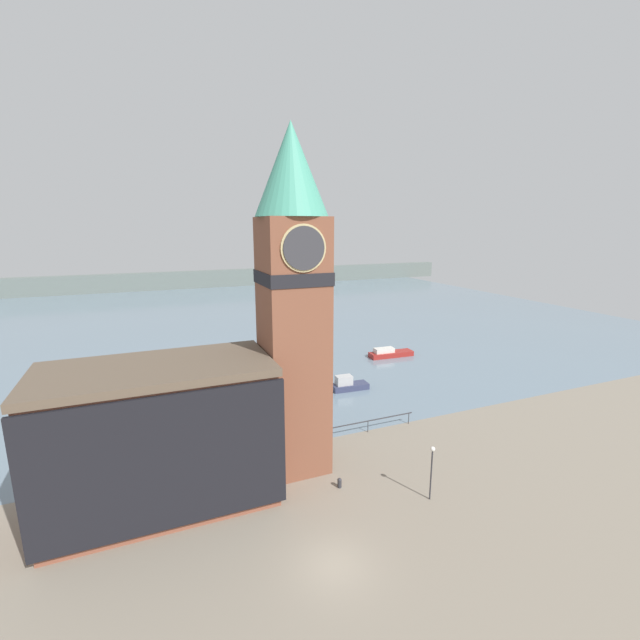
{
  "coord_description": "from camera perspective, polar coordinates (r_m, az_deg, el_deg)",
  "views": [
    {
      "loc": [
        -8.29,
        -17.89,
        17.91
      ],
      "look_at": [
        2.35,
        7.69,
        11.83
      ],
      "focal_mm": 24.0,
      "sensor_mm": 36.0,
      "label": 1
    }
  ],
  "objects": [
    {
      "name": "ground_plane",
      "position": [
        26.64,
        1.94,
        -29.89
      ],
      "size": [
        160.0,
        160.0,
        0.0
      ],
      "primitive_type": "plane",
      "color": "gray"
    },
    {
      "name": "water",
      "position": [
        93.08,
        -17.04,
        0.73
      ],
      "size": [
        160.0,
        120.0,
        0.0
      ],
      "color": "slate",
      "rests_on": "ground_plane"
    },
    {
      "name": "far_shoreline",
      "position": [
        132.13,
        -18.9,
        5.02
      ],
      "size": [
        180.0,
        3.0,
        5.0
      ],
      "color": "slate",
      "rests_on": "water"
    },
    {
      "name": "pier_railing",
      "position": [
        39.17,
        6.42,
        -13.38
      ],
      "size": [
        9.17,
        0.08,
        1.09
      ],
      "color": "#333338",
      "rests_on": "ground_plane"
    },
    {
      "name": "clock_tower",
      "position": [
        30.13,
        -3.61,
        3.14
      ],
      "size": [
        4.98,
        4.98,
        24.65
      ],
      "color": "brown",
      "rests_on": "ground_plane"
    },
    {
      "name": "pier_building",
      "position": [
        30.15,
        -20.4,
        -14.33
      ],
      "size": [
        14.33,
        7.31,
        9.48
      ],
      "color": "brown",
      "rests_on": "ground_plane"
    },
    {
      "name": "boat_near",
      "position": [
        48.48,
        3.75,
        -8.57
      ],
      "size": [
        4.21,
        1.87,
        1.67
      ],
      "rotation": [
        0.0,
        0.0,
        -0.06
      ],
      "color": "#333856",
      "rests_on": "water"
    },
    {
      "name": "boat_far",
      "position": [
        60.94,
        9.25,
        -4.39
      ],
      "size": [
        6.41,
        2.12,
        1.34
      ],
      "rotation": [
        0.0,
        0.0,
        -0.06
      ],
      "color": "maroon",
      "rests_on": "water"
    },
    {
      "name": "mooring_bollard_near",
      "position": [
        32.03,
        2.61,
        -20.81
      ],
      "size": [
        0.31,
        0.31,
        0.71
      ],
      "color": "#2D2D33",
      "rests_on": "ground_plane"
    },
    {
      "name": "mooring_bollard_far",
      "position": [
        35.46,
        -0.35,
        -17.29
      ],
      "size": [
        0.3,
        0.3,
        0.67
      ],
      "color": "#2D2D33",
      "rests_on": "ground_plane"
    },
    {
      "name": "lamp_post",
      "position": [
        30.56,
        14.69,
        -17.92
      ],
      "size": [
        0.32,
        0.32,
        3.85
      ],
      "color": "#2D2D33",
      "rests_on": "ground_plane"
    }
  ]
}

